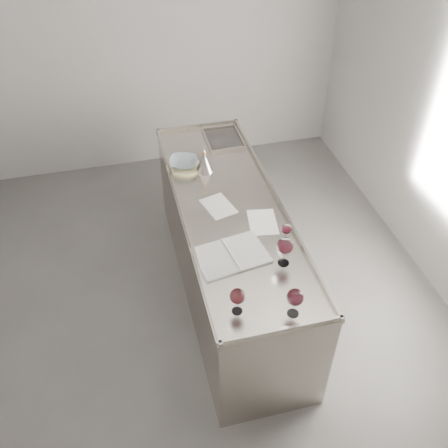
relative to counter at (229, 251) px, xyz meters
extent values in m
cube|color=#565451|center=(-0.50, -0.30, -0.48)|extent=(4.50, 5.00, 0.02)
cube|color=#A5A2A0|center=(-0.50, 2.21, 0.93)|extent=(4.50, 0.02, 2.80)
cube|color=#9D958D|center=(0.00, 0.00, -0.01)|extent=(0.75, 2.40, 0.92)
cube|color=#9D958D|center=(0.00, 0.00, 0.46)|extent=(0.77, 2.42, 0.02)
cube|color=#9D958D|center=(0.00, -1.19, 0.48)|extent=(0.77, 0.02, 0.03)
cube|color=#9D958D|center=(0.00, 1.19, 0.48)|extent=(0.77, 0.02, 0.03)
cube|color=#9D958D|center=(-0.37, 0.00, 0.48)|extent=(0.02, 2.42, 0.03)
cube|color=#9D958D|center=(0.36, 0.00, 0.48)|extent=(0.02, 2.42, 0.03)
cube|color=#595654|center=(0.17, 0.92, 0.46)|extent=(0.30, 0.38, 0.01)
cylinder|color=white|center=(-0.21, -0.98, 0.47)|extent=(0.07, 0.07, 0.00)
cylinder|color=white|center=(-0.21, -0.98, 0.52)|extent=(0.01, 0.01, 0.09)
ellipsoid|color=white|center=(-0.21, -0.98, 0.60)|extent=(0.09, 0.09, 0.10)
cylinder|color=#35070B|center=(-0.21, -0.98, 0.58)|extent=(0.07, 0.07, 0.02)
cylinder|color=white|center=(0.11, -1.08, 0.47)|extent=(0.07, 0.07, 0.00)
cylinder|color=white|center=(0.11, -1.08, 0.52)|extent=(0.01, 0.01, 0.10)
ellipsoid|color=white|center=(0.11, -1.08, 0.61)|extent=(0.10, 0.10, 0.11)
cylinder|color=#35070E|center=(0.11, -1.08, 0.59)|extent=(0.07, 0.07, 0.02)
cylinder|color=white|center=(0.19, -0.67, 0.47)|extent=(0.08, 0.08, 0.00)
cylinder|color=white|center=(0.19, -0.67, 0.52)|extent=(0.01, 0.01, 0.10)
ellipsoid|color=white|center=(0.19, -0.67, 0.62)|extent=(0.11, 0.11, 0.11)
cylinder|color=#34070F|center=(0.19, -0.67, 0.60)|extent=(0.08, 0.08, 0.02)
cylinder|color=white|center=(0.27, -0.47, 0.47)|extent=(0.06, 0.06, 0.00)
cylinder|color=white|center=(0.27, -0.47, 0.51)|extent=(0.01, 0.01, 0.07)
ellipsoid|color=white|center=(0.27, -0.47, 0.58)|extent=(0.07, 0.07, 0.08)
cylinder|color=#390711|center=(0.27, -0.47, 0.56)|extent=(0.05, 0.05, 0.02)
cube|color=silver|center=(-0.25, -0.54, 0.47)|extent=(0.28, 0.36, 0.01)
cube|color=silver|center=(-0.01, -0.50, 0.47)|extent=(0.28, 0.36, 0.01)
cylinder|color=white|center=(-0.13, -0.52, 0.48)|extent=(0.06, 0.33, 0.01)
cube|color=white|center=(0.18, -0.24, 0.47)|extent=(0.24, 0.31, 0.00)
cube|color=silver|center=(-0.09, 0.01, 0.47)|extent=(0.26, 0.32, 0.00)
cylinder|color=#D1C687|center=(-0.24, 0.57, 0.48)|extent=(0.31, 0.31, 0.02)
imported|color=gray|center=(-0.24, 0.57, 0.52)|extent=(0.28, 0.28, 0.06)
cone|color=#B1A99E|center=(-0.09, 0.49, 0.53)|extent=(0.15, 0.15, 0.13)
cylinder|color=#B1A99E|center=(-0.09, 0.49, 0.61)|extent=(0.03, 0.03, 0.03)
cylinder|color=#9F5C2C|center=(-0.09, 0.49, 0.64)|extent=(0.04, 0.04, 0.02)
cone|color=#B1A99E|center=(-0.09, 0.49, 0.67)|extent=(0.03, 0.03, 0.04)
camera|label=1|loc=(-0.75, -2.81, 2.81)|focal=40.00mm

